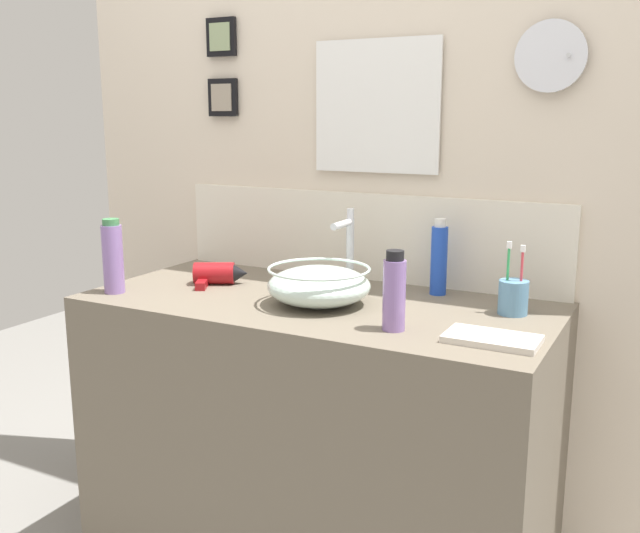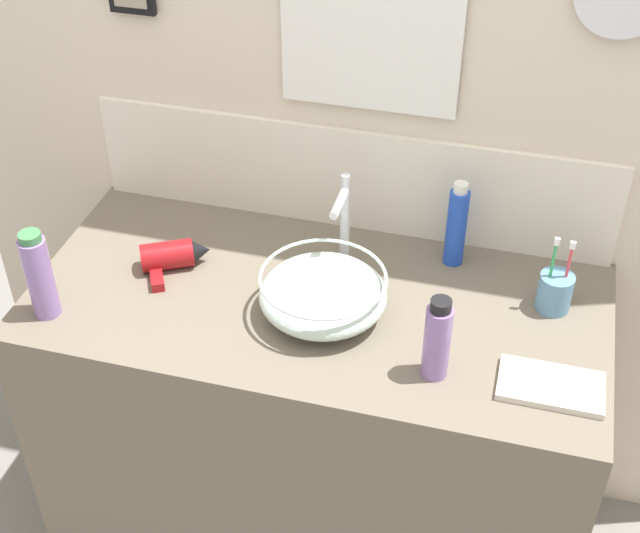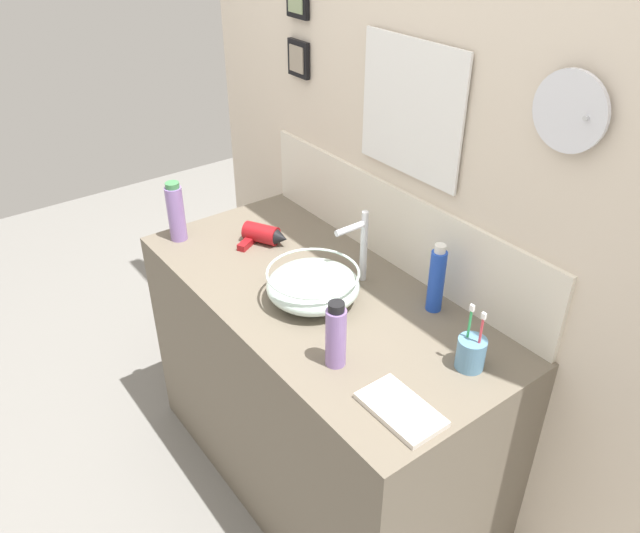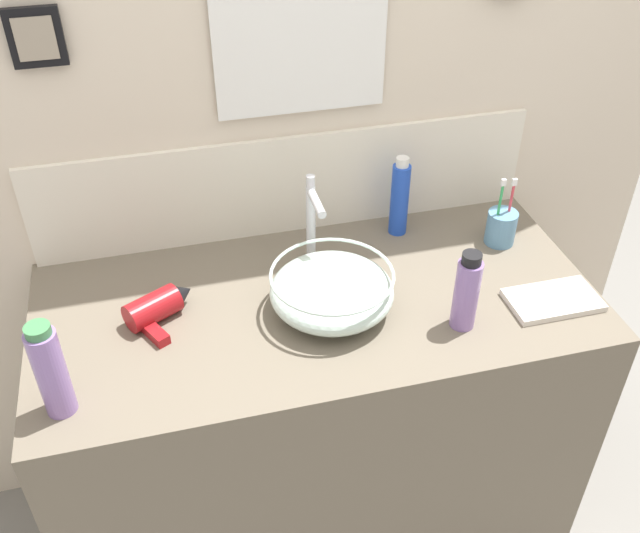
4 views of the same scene
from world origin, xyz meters
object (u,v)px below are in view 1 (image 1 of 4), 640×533
(shampoo_bottle, at_px, (439,259))
(hand_towel, at_px, (492,339))
(glass_bowl_sink, at_px, (319,285))
(toothbrush_cup, at_px, (513,297))
(soap_dispenser, at_px, (394,292))
(faucet, at_px, (348,244))
(spray_bottle, at_px, (113,257))
(hair_drier, at_px, (218,274))

(shampoo_bottle, relative_size, hand_towel, 1.04)
(glass_bowl_sink, distance_m, toothbrush_cup, 0.53)
(soap_dispenser, bearing_deg, glass_bowl_sink, 155.40)
(faucet, height_order, toothbrush_cup, faucet)
(spray_bottle, bearing_deg, hand_towel, 2.70)
(glass_bowl_sink, xyz_separation_m, shampoo_bottle, (0.26, 0.27, 0.05))
(faucet, bearing_deg, glass_bowl_sink, -90.00)
(hair_drier, xyz_separation_m, spray_bottle, (-0.21, -0.23, 0.08))
(glass_bowl_sink, relative_size, hand_towel, 1.33)
(shampoo_bottle, bearing_deg, spray_bottle, -153.51)
(faucet, relative_size, shampoo_bottle, 1.10)
(glass_bowl_sink, height_order, hair_drier, glass_bowl_sink)
(soap_dispenser, bearing_deg, shampoo_bottle, 92.64)
(toothbrush_cup, bearing_deg, faucet, 176.24)
(shampoo_bottle, relative_size, spray_bottle, 1.02)
(glass_bowl_sink, distance_m, soap_dispenser, 0.31)
(glass_bowl_sink, height_order, hand_towel, glass_bowl_sink)
(hair_drier, relative_size, soap_dispenser, 0.90)
(soap_dispenser, bearing_deg, toothbrush_cup, 50.90)
(hair_drier, bearing_deg, toothbrush_cup, 5.40)
(faucet, height_order, shampoo_bottle, faucet)
(hair_drier, xyz_separation_m, soap_dispenser, (0.67, -0.20, 0.06))
(hair_drier, bearing_deg, spray_bottle, -132.49)
(glass_bowl_sink, bearing_deg, soap_dispenser, -24.60)
(spray_bottle, bearing_deg, glass_bowl_sink, 15.00)
(glass_bowl_sink, distance_m, hair_drier, 0.40)
(toothbrush_cup, distance_m, soap_dispenser, 0.37)
(faucet, xyz_separation_m, toothbrush_cup, (0.50, -0.03, -0.10))
(toothbrush_cup, bearing_deg, spray_bottle, -164.08)
(hair_drier, distance_m, shampoo_bottle, 0.69)
(faucet, height_order, spray_bottle, faucet)
(glass_bowl_sink, xyz_separation_m, hair_drier, (-0.40, 0.07, -0.02))
(glass_bowl_sink, relative_size, faucet, 1.17)
(spray_bottle, bearing_deg, faucet, 29.97)
(shampoo_bottle, relative_size, soap_dispenser, 1.13)
(faucet, distance_m, hair_drier, 0.43)
(soap_dispenser, bearing_deg, hand_towel, 3.98)
(spray_bottle, xyz_separation_m, hand_towel, (1.13, 0.05, -0.10))
(faucet, relative_size, hand_towel, 1.14)
(glass_bowl_sink, bearing_deg, shampoo_bottle, 46.16)
(shampoo_bottle, height_order, hand_towel, shampoo_bottle)
(shampoo_bottle, bearing_deg, hand_towel, -55.50)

